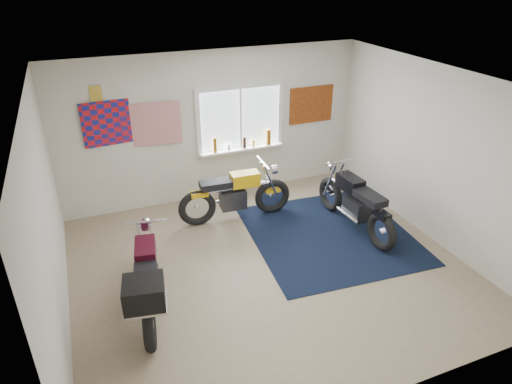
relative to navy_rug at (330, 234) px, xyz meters
name	(u,v)px	position (x,y,z in m)	size (l,w,h in m)	color
ground	(268,266)	(-1.28, -0.41, -0.01)	(5.50, 5.50, 0.00)	#9E896B
room_shell	(270,164)	(-1.28, -0.41, 1.63)	(5.50, 5.50, 5.50)	white
navy_rug	(330,234)	(0.00, 0.00, 0.00)	(2.50, 2.60, 0.01)	black
window_assembly	(240,123)	(-0.78, 2.06, 1.36)	(1.66, 0.17, 1.26)	white
oil_bottles	(247,141)	(-0.68, 1.99, 1.02)	(1.13, 0.09, 0.30)	brown
flag_display	(96,94)	(-3.18, 2.07, 2.14)	(1.60, 0.10, 1.17)	red
triumph_poster	(311,105)	(0.67, 2.07, 1.54)	(0.90, 0.03, 0.70)	#A54C14
yellow_triumph	(235,196)	(-1.25, 1.10, 0.43)	(1.99, 0.59, 1.00)	black
black_chrome_bike	(355,204)	(0.46, 0.05, 0.44)	(0.61, 2.01, 1.03)	black
maroon_tourer	(147,282)	(-3.06, -0.80, 0.52)	(0.77, 1.99, 1.01)	black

